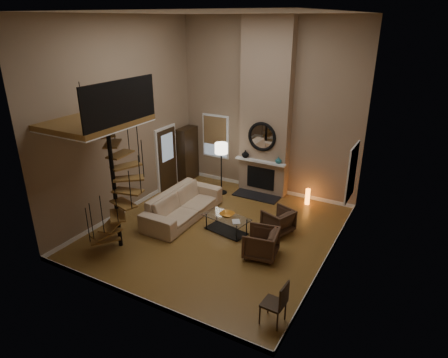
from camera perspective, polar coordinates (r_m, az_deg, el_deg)
The scene contains 33 objects.
ground at distance 10.79m, azimuth -1.04°, elevation -7.63°, with size 6.00×6.50×0.01m, color olive.
back_wall at distance 12.55m, azimuth 6.42°, elevation 10.08°, with size 6.00×0.02×5.50m, color #8F765C.
front_wall at distance 7.24m, azimuth -14.15°, elevation 0.28°, with size 6.00×0.02×5.50m, color #8F765C.
left_wall at distance 11.47m, azimuth -14.37°, elevation 8.36°, with size 0.02×6.50×5.50m, color #8F765C.
right_wall at distance 8.67m, azimuth 16.31°, elevation 3.73°, with size 0.02×6.50×5.50m, color #8F765C.
ceiling at distance 9.35m, azimuth -1.29°, elevation 23.00°, with size 6.00×6.50×0.01m, color silver.
baseboard_back at distance 13.37m, azimuth 5.91°, elevation -1.27°, with size 6.00×0.02×0.12m, color white.
baseboard_front at distance 8.60m, azimuth -12.36°, elevation -16.55°, with size 6.00×0.02×0.12m, color white.
baseboard_left at distance 12.36m, azimuth -13.16°, elevation -3.81°, with size 0.02×6.50×0.12m, color white.
baseboard_right at distance 9.83m, azimuth 14.55°, elevation -11.28°, with size 0.02×6.50×0.12m, color white.
chimney_breast at distance 12.38m, azimuth 6.07°, elevation 9.92°, with size 1.60×0.38×5.50m, color #91775E.
hearth at distance 12.82m, azimuth 4.71°, elevation -2.48°, with size 1.50×0.60×0.04m, color black.
firebox at distance 12.85m, azimuth 5.32°, elevation 0.14°, with size 0.95×0.02×0.72m, color black.
mantel at distance 12.57m, azimuth 5.27°, elevation 2.55°, with size 1.70×0.18×0.06m, color white.
mirror_frame at distance 12.38m, azimuth 5.52°, elevation 6.12°, with size 0.94×0.94×0.10m, color black.
mirror_disc at distance 12.39m, azimuth 5.53°, elevation 6.13°, with size 0.80×0.80×0.01m, color white.
vase_left at distance 12.77m, azimuth 3.11°, elevation 3.67°, with size 0.24×0.24×0.25m, color black.
vase_right at distance 12.35m, azimuth 7.91°, elevation 2.73°, with size 0.20×0.20×0.21m, color #1C5A62.
window_back at distance 13.62m, azimuth -1.24°, elevation 6.29°, with size 1.02×0.06×1.52m.
window_right at distance 10.90m, azimuth 18.05°, elevation 1.02°, with size 0.06×1.02×1.52m.
entry_door at distance 13.23m, azimuth -8.29°, elevation 2.97°, with size 0.10×1.05×2.16m.
loft at distance 9.47m, azimuth -17.74°, elevation 8.16°, with size 1.70×2.20×1.09m.
spiral_stair at distance 9.73m, azimuth -15.63°, elevation -0.27°, with size 1.47×1.47×4.06m.
hutch at distance 13.94m, azimuth -5.35°, elevation 3.68°, with size 0.40×0.84×1.88m, color black.
sofa at distance 11.42m, azimuth -5.99°, elevation -3.72°, with size 2.75×1.08×0.80m, color #C7AB8A.
armchair_near at distance 10.64m, azimuth 8.14°, elevation -6.12°, with size 0.70×0.72×0.65m, color #483021.
armchair_far at distance 9.62m, azimuth 5.82°, elevation -9.34°, with size 0.77×0.79×0.72m, color #483021.
coffee_table at distance 10.64m, azimuth 0.32°, elevation -6.31°, with size 1.36×0.85×0.46m.
bowl at distance 10.58m, azimuth 0.45°, elevation -5.18°, with size 0.39×0.39×0.10m, color orange.
book at distance 10.29m, azimuth 1.64°, elevation -6.24°, with size 0.20×0.27×0.03m, color gray.
floor_lamp at distance 12.55m, azimuth -0.40°, elevation 3.89°, with size 0.41×0.41×1.72m.
accent_lamp at distance 12.46m, azimuth 12.04°, elevation -2.52°, with size 0.14×0.14×0.51m, color orange.
side_chair at distance 7.67m, azimuth 7.79°, elevation -17.24°, with size 0.44×0.42×0.92m.
Camera 1 is at (4.70, -8.08, 5.38)m, focal length 31.49 mm.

